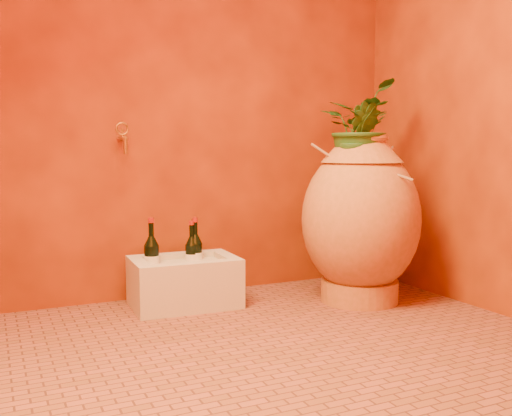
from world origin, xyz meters
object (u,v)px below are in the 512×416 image
wine_bottle_b (195,255)px  wine_bottle_c (152,258)px  wine_bottle_a (192,256)px  amphora (361,219)px  stone_basin (184,283)px  wall_tap (123,137)px

wine_bottle_b → wine_bottle_c: bearing=-174.8°
wine_bottle_a → wine_bottle_c: bearing=-175.0°
wine_bottle_b → amphora: bearing=-25.6°
stone_basin → wine_bottle_a: 0.16m
amphora → stone_basin: amphora is taller
wine_bottle_c → wall_tap: bearing=134.1°
amphora → wall_tap: 1.34m
wine_bottle_c → stone_basin: bearing=-17.3°
wall_tap → wine_bottle_a: bearing=-15.6°
wine_bottle_c → wine_bottle_b: bearing=5.2°
wine_bottle_a → amphora: bearing=-24.8°
stone_basin → wall_tap: wall_tap is taller
stone_basin → wine_bottle_b: size_ratio=1.76×
wine_bottle_a → wine_bottle_b: bearing=7.7°
stone_basin → wall_tap: 0.84m
wine_bottle_b → wall_tap: wall_tap is taller
wine_bottle_b → wine_bottle_a: bearing=-172.3°
stone_basin → wine_bottle_b: wine_bottle_b is taller
stone_basin → wine_bottle_b: bearing=39.5°
wine_bottle_b → wine_bottle_c: size_ratio=0.96×
wall_tap → wine_bottle_b: bearing=-14.3°
stone_basin → wall_tap: bearing=148.8°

